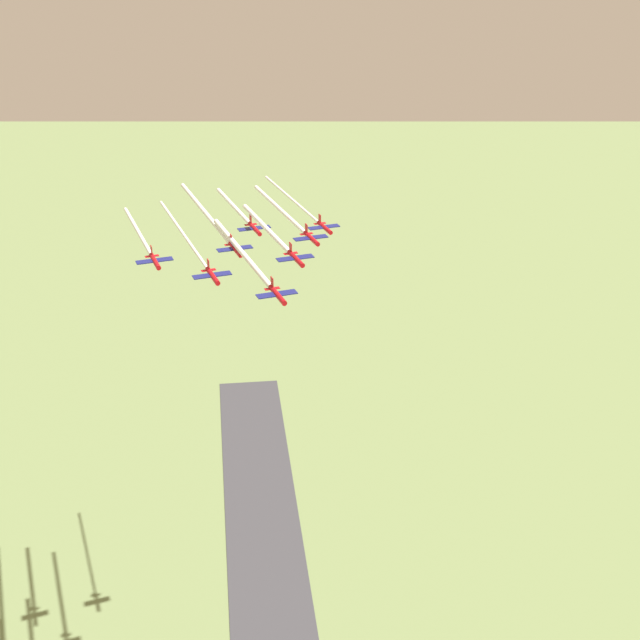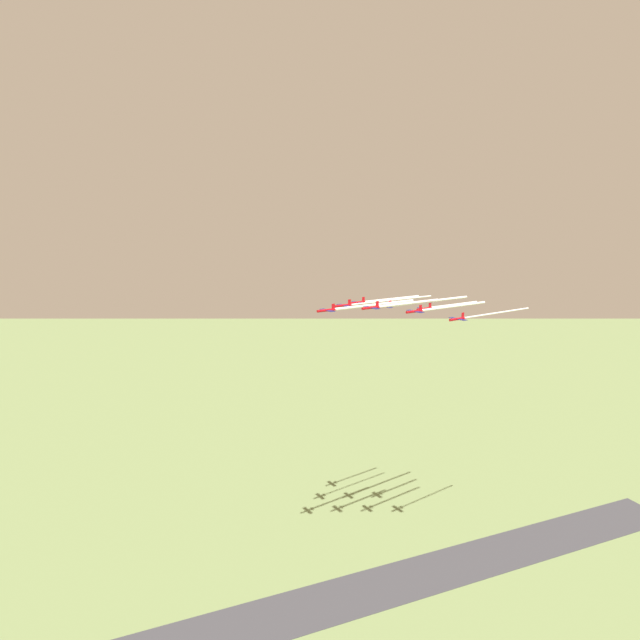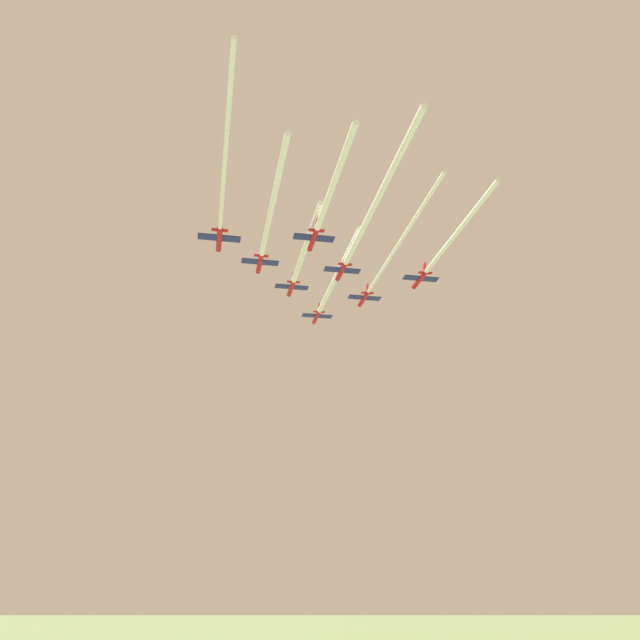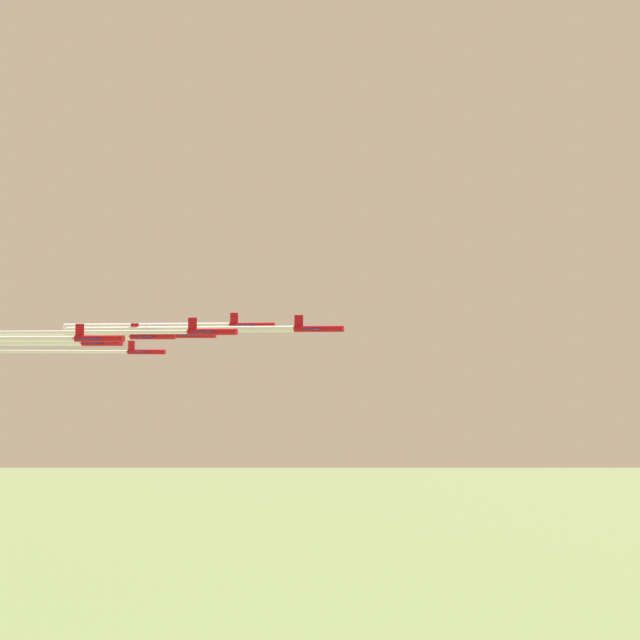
% 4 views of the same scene
% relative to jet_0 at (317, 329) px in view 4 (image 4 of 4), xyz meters
% --- Properties ---
extents(jet_0, '(9.31, 8.78, 3.11)m').
position_rel_jet_0_xyz_m(jet_0, '(0.00, 0.00, 0.00)').
color(jet_0, '#B20C14').
extents(jet_1, '(9.31, 8.78, 3.11)m').
position_rel_jet_0_xyz_m(jet_1, '(-17.18, 8.74, 0.89)').
color(jet_1, '#B20C14').
extents(jet_2, '(9.31, 8.78, 3.11)m').
position_rel_jet_0_xyz_m(jet_2, '(-15.99, -10.77, -0.60)').
color(jet_2, '#B20C14').
extents(jet_3, '(9.31, 8.78, 3.11)m').
position_rel_jet_0_xyz_m(jet_3, '(-34.36, 17.49, -0.96)').
color(jet_3, '#B20C14').
extents(jet_4, '(9.31, 8.78, 3.11)m').
position_rel_jet_0_xyz_m(jet_4, '(-33.17, -2.03, -1.31)').
color(jet_4, '#B20C14').
extents(jet_5, '(9.31, 8.78, 3.11)m').
position_rel_jet_0_xyz_m(jet_5, '(-31.98, -21.54, -1.80)').
color(jet_5, '#B20C14').
extents(jet_6, '(9.31, 8.78, 3.11)m').
position_rel_jet_0_xyz_m(jet_6, '(-51.55, 26.23, -4.61)').
color(jet_6, '#B20C14').
extents(jet_7, '(9.31, 8.78, 3.11)m').
position_rel_jet_0_xyz_m(jet_7, '(-50.35, 6.72, -2.62)').
color(jet_7, '#B20C14').
extents(smoke_trail_0, '(47.20, 4.09, 1.21)m').
position_rel_jet_0_xyz_m(smoke_trail_0, '(-27.82, -1.70, -0.05)').
color(smoke_trail_0, white).
extents(smoke_trail_1, '(37.55, 3.49, 1.20)m').
position_rel_jet_0_xyz_m(smoke_trail_1, '(-40.17, 7.34, 0.85)').
color(smoke_trail_1, white).
extents(smoke_trail_2, '(53.79, 4.03, 0.75)m').
position_rel_jet_0_xyz_m(smoke_trail_2, '(-47.11, -12.67, -0.65)').
color(smoke_trail_2, white).
extents(smoke_trail_3, '(43.41, 3.72, 1.08)m').
position_rel_jet_0_xyz_m(smoke_trail_3, '(-60.29, 15.90, -1.01)').
color(smoke_trail_3, white).
extents(smoke_trail_4, '(54.09, 4.46, 1.16)m').
position_rel_jet_0_xyz_m(smoke_trail_4, '(-64.43, -3.94, -1.36)').
color(smoke_trail_4, white).
extents(smoke_trail_6, '(48.68, 3.71, 0.74)m').
position_rel_jet_0_xyz_m(smoke_trail_6, '(-80.11, 24.48, -4.65)').
color(smoke_trail_6, white).
extents(smoke_trail_7, '(33.40, 3.17, 1.13)m').
position_rel_jet_0_xyz_m(smoke_trail_7, '(-71.27, 5.44, -2.66)').
color(smoke_trail_7, white).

